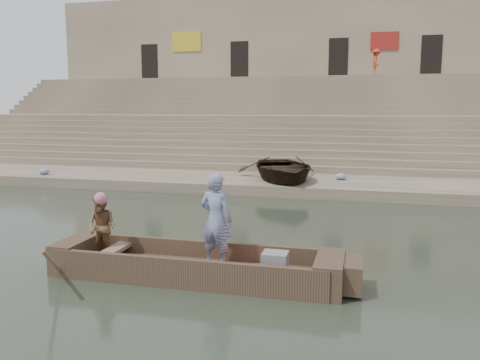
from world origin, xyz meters
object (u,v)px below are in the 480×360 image
at_px(standing_man, 216,220).
at_px(rowing_man, 102,227).
at_px(main_rowboat, 195,272).
at_px(beached_rowboat, 282,168).
at_px(television, 275,263).
at_px(pedestrian, 376,62).

distance_m(standing_man, rowing_man, 2.40).
height_order(main_rowboat, beached_rowboat, beached_rowboat).
relative_size(standing_man, beached_rowboat, 0.40).
height_order(rowing_man, television, rowing_man).
bearing_deg(standing_man, main_rowboat, 34.85).
bearing_deg(rowing_man, pedestrian, 83.28).
bearing_deg(rowing_man, main_rowboat, 4.08).
bearing_deg(standing_man, beached_rowboat, -76.54).
distance_m(television, pedestrian, 24.97).
bearing_deg(beached_rowboat, rowing_man, -120.48).
xyz_separation_m(standing_man, rowing_man, (-2.38, -0.10, -0.26)).
height_order(main_rowboat, television, television).
distance_m(rowing_man, television, 3.58).
bearing_deg(main_rowboat, beached_rowboat, 90.32).
distance_m(standing_man, pedestrian, 24.78).
height_order(beached_rowboat, pedestrian, pedestrian).
relative_size(rowing_man, pedestrian, 0.78).
height_order(television, beached_rowboat, beached_rowboat).
height_order(main_rowboat, rowing_man, rowing_man).
height_order(main_rowboat, pedestrian, pedestrian).
xyz_separation_m(rowing_man, beached_rowboat, (1.94, 10.41, 0.01)).
height_order(standing_man, rowing_man, standing_man).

